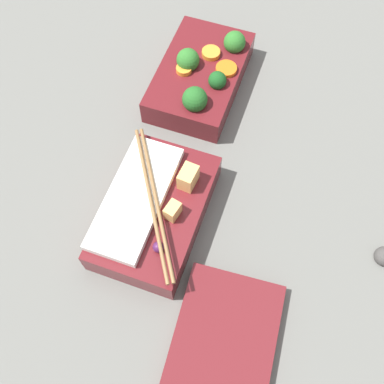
# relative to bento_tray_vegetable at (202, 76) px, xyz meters

# --- Properties ---
(ground_plane) EXTENTS (3.00, 3.00, 0.00)m
(ground_plane) POSITION_rel_bento_tray_vegetable_xyz_m (0.13, -0.00, -0.03)
(ground_plane) COLOR slate
(bento_tray_vegetable) EXTENTS (0.20, 0.13, 0.07)m
(bento_tray_vegetable) POSITION_rel_bento_tray_vegetable_xyz_m (0.00, 0.00, 0.00)
(bento_tray_vegetable) COLOR maroon
(bento_tray_vegetable) RESTS_ON ground_plane
(bento_tray_rice) EXTENTS (0.20, 0.13, 0.07)m
(bento_tray_rice) POSITION_rel_bento_tray_vegetable_xyz_m (0.25, 0.01, -0.00)
(bento_tray_rice) COLOR maroon
(bento_tray_rice) RESTS_ON ground_plane
(bento_lid) EXTENTS (0.21, 0.14, 0.02)m
(bento_lid) POSITION_rel_bento_tray_vegetable_xyz_m (0.39, 0.16, -0.02)
(bento_lid) COLOR maroon
(bento_lid) RESTS_ON ground_plane
(pebble_1) EXTENTS (0.03, 0.03, 0.03)m
(pebble_1) POSITION_rel_bento_tray_vegetable_xyz_m (0.20, 0.33, -0.02)
(pebble_1) COLOR #474442
(pebble_1) RESTS_ON ground_plane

